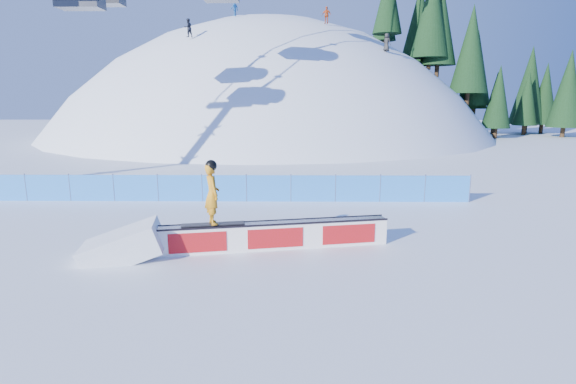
{
  "coord_description": "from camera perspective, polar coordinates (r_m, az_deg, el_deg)",
  "views": [
    {
      "loc": [
        3.11,
        -15.24,
        4.61
      ],
      "look_at": [
        2.92,
        0.19,
        1.35
      ],
      "focal_mm": 28.0,
      "sensor_mm": 36.0,
      "label": 1
    }
  ],
  "objects": [
    {
      "name": "snow_hill",
      "position": [
        61.62,
        -2.27,
        -9.61
      ],
      "size": [
        64.0,
        64.0,
        64.0
      ],
      "color": "white",
      "rests_on": "ground"
    },
    {
      "name": "ground",
      "position": [
        16.22,
        -10.42,
        -4.78
      ],
      "size": [
        160.0,
        160.0,
        0.0
      ],
      "primitive_type": "plane",
      "color": "white",
      "rests_on": "ground"
    },
    {
      "name": "snow_ramp",
      "position": [
        14.18,
        -20.13,
        -7.8
      ],
      "size": [
        2.61,
        1.91,
        1.48
      ],
      "primitive_type": null,
      "rotation": [
        0.0,
        -0.31,
        0.19
      ],
      "color": "white",
      "rests_on": "ground"
    },
    {
      "name": "rail_box",
      "position": [
        13.96,
        -1.74,
        -5.52
      ],
      "size": [
        7.14,
        1.86,
        0.86
      ],
      "rotation": [
        0.0,
        0.0,
        0.19
      ],
      "color": "white",
      "rests_on": "ground"
    },
    {
      "name": "treeline",
      "position": [
        61.53,
        23.05,
        14.94
      ],
      "size": [
        26.89,
        14.11,
        19.94
      ],
      "color": "#362415",
      "rests_on": "ground"
    },
    {
      "name": "snowboarder",
      "position": [
        13.46,
        -9.62,
        -0.17
      ],
      "size": [
        1.91,
        0.79,
        1.97
      ],
      "rotation": [
        0.0,
        0.0,
        2.01
      ],
      "color": "black",
      "rests_on": "rail_box"
    },
    {
      "name": "safety_fence",
      "position": [
        20.38,
        -8.09,
        0.47
      ],
      "size": [
        22.05,
        0.05,
        1.3
      ],
      "color": "#297CE4",
      "rests_on": "ground"
    },
    {
      "name": "distant_skiers",
      "position": [
        47.44,
        -1.86,
        20.87
      ],
      "size": [
        19.52,
        8.21,
        5.83
      ],
      "color": "black",
      "rests_on": "ground"
    }
  ]
}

